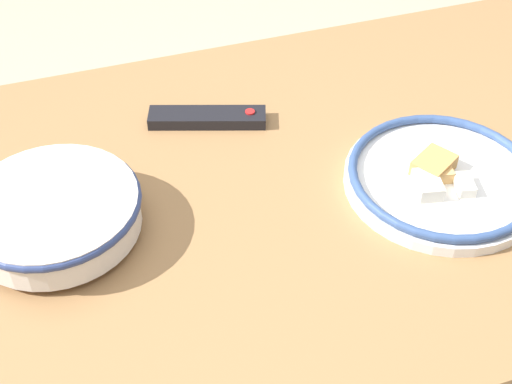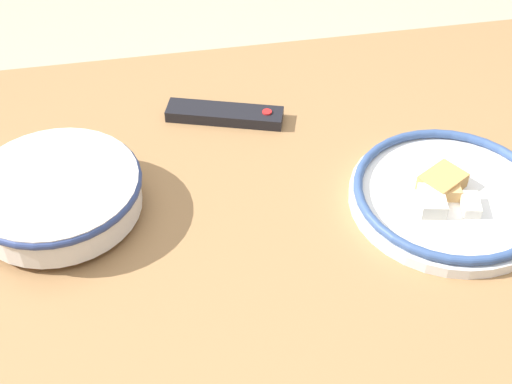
{
  "view_description": "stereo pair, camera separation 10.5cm",
  "coord_description": "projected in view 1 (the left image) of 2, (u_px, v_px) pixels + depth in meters",
  "views": [
    {
      "loc": [
        -0.3,
        -0.76,
        1.51
      ],
      "look_at": [
        -0.06,
        -0.04,
        0.8
      ],
      "focal_mm": 50.0,
      "sensor_mm": 36.0,
      "label": 1
    },
    {
      "loc": [
        -0.2,
        -0.79,
        1.51
      ],
      "look_at": [
        -0.06,
        -0.04,
        0.8
      ],
      "focal_mm": 50.0,
      "sensor_mm": 36.0,
      "label": 2
    }
  ],
  "objects": [
    {
      "name": "dining_table",
      "position": [
        282.0,
        222.0,
        1.17
      ],
      "size": [
        1.56,
        0.83,
        0.77
      ],
      "color": "olive",
      "rests_on": "ground_plane"
    },
    {
      "name": "noodle_bowl",
      "position": [
        54.0,
        213.0,
        1.01
      ],
      "size": [
        0.25,
        0.25,
        0.07
      ],
      "color": "silver",
      "rests_on": "dining_table"
    },
    {
      "name": "tv_remote",
      "position": [
        207.0,
        118.0,
        1.22
      ],
      "size": [
        0.2,
        0.11,
        0.02
      ],
      "rotation": [
        0.0,
        0.0,
        4.39
      ],
      "color": "black",
      "rests_on": "dining_table"
    },
    {
      "name": "food_plate",
      "position": [
        442.0,
        178.0,
        1.09
      ],
      "size": [
        0.3,
        0.3,
        0.04
      ],
      "color": "white",
      "rests_on": "dining_table"
    }
  ]
}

